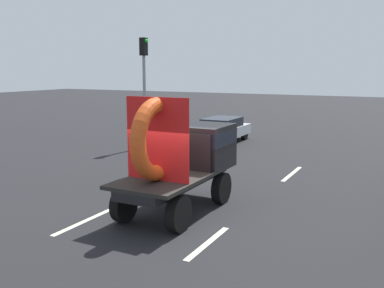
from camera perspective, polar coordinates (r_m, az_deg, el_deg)
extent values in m
plane|color=black|center=(12.49, -2.61, -9.46)|extent=(120.00, 120.00, 0.00)
cylinder|color=black|center=(14.30, -2.41, -4.94)|extent=(0.28, 0.97, 0.97)
cylinder|color=black|center=(13.56, 3.87, -5.77)|extent=(0.28, 0.97, 0.97)
cylinder|color=black|center=(12.09, -8.89, -7.81)|extent=(0.28, 0.97, 0.97)
cylinder|color=black|center=(11.22, -1.76, -9.11)|extent=(0.28, 0.97, 0.97)
cube|color=black|center=(12.65, -2.08, -4.72)|extent=(1.30, 4.39, 0.25)
cube|color=black|center=(13.63, 0.65, -0.21)|extent=(2.00, 1.71, 1.35)
cube|color=black|center=(13.54, 0.56, 0.99)|extent=(2.02, 1.63, 0.44)
cube|color=black|center=(11.89, -4.12, -4.82)|extent=(2.00, 2.68, 0.10)
cube|color=black|center=(12.85, -1.16, -0.94)|extent=(1.80, 0.08, 1.10)
torus|color=#D84C19|center=(11.52, -4.58, 0.63)|extent=(0.42, 2.23, 2.23)
cube|color=red|center=(11.52, -4.58, 0.63)|extent=(1.90, 0.03, 2.23)
cylinder|color=black|center=(26.39, 3.62, 1.51)|extent=(0.23, 0.66, 0.66)
cylinder|color=black|center=(25.79, 6.88, 1.27)|extent=(0.23, 0.66, 0.66)
cylinder|color=black|center=(23.91, 0.97, 0.67)|extent=(0.23, 0.66, 0.66)
cylinder|color=black|center=(23.26, 4.50, 0.38)|extent=(0.23, 0.66, 0.66)
cube|color=silver|center=(24.78, 4.04, 1.63)|extent=(1.85, 4.31, 0.56)
cube|color=black|center=(24.62, 3.96, 2.84)|extent=(1.66, 2.41, 0.51)
cylinder|color=gray|center=(23.08, -6.22, 5.47)|extent=(0.16, 0.16, 4.80)
cube|color=black|center=(23.05, -6.36, 12.56)|extent=(0.30, 0.36, 0.90)
sphere|color=#19D833|center=(22.97, -6.01, 13.27)|extent=(0.20, 0.20, 0.20)
cube|color=beige|center=(12.46, -13.88, -9.78)|extent=(0.16, 2.42, 0.01)
cube|color=beige|center=(18.92, 2.11, -2.78)|extent=(0.16, 2.54, 0.01)
cube|color=beige|center=(10.71, 2.10, -12.79)|extent=(0.16, 2.26, 0.01)
cube|color=beige|center=(17.82, 12.95, -3.81)|extent=(0.16, 2.70, 0.01)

